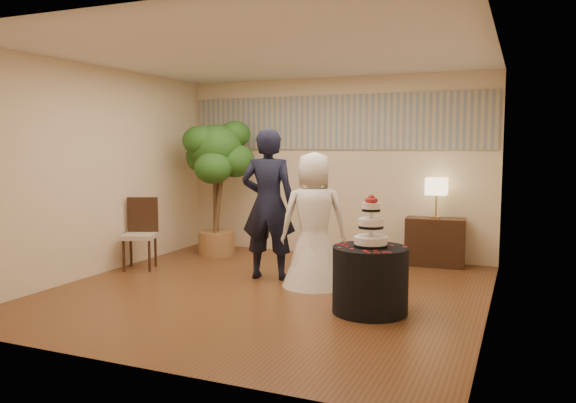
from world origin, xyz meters
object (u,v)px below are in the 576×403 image
at_px(bride, 314,219).
at_px(wedding_cake, 371,221).
at_px(cake_table, 370,280).
at_px(ficus_tree, 216,187).
at_px(table_lamp, 436,198).
at_px(groom, 268,204).
at_px(console, 435,242).
at_px(side_chair, 139,234).

height_order(bride, wedding_cake, bride).
relative_size(cake_table, ficus_tree, 0.36).
distance_m(table_lamp, ficus_tree, 3.38).
bearing_deg(cake_table, table_lamp, 83.73).
xyz_separation_m(bride, cake_table, (0.93, -0.82, -0.49)).
height_order(groom, cake_table, groom).
bearing_deg(table_lamp, console, 0.00).
distance_m(bride, side_chair, 2.62).
height_order(table_lamp, side_chair, table_lamp).
height_order(bride, table_lamp, bride).
relative_size(groom, wedding_cake, 3.61).
xyz_separation_m(wedding_cake, ficus_tree, (-3.06, 2.10, 0.12)).
bearing_deg(console, ficus_tree, -175.67).
distance_m(bride, ficus_tree, 2.50).
xyz_separation_m(cake_table, wedding_cake, (0.00, 0.00, 0.62)).
bearing_deg(side_chair, groom, -16.72).
xyz_separation_m(cake_table, table_lamp, (0.29, 2.60, 0.64)).
bearing_deg(groom, wedding_cake, 139.03).
bearing_deg(side_chair, cake_table, -34.81).
xyz_separation_m(wedding_cake, side_chair, (-3.52, 0.75, -0.47)).
height_order(cake_table, table_lamp, table_lamp).
height_order(bride, cake_table, bride).
distance_m(cake_table, console, 2.61).
distance_m(wedding_cake, table_lamp, 2.61).
relative_size(bride, wedding_cake, 3.06).
height_order(groom, console, groom).
height_order(console, side_chair, side_chair).
xyz_separation_m(table_lamp, ficus_tree, (-3.34, -0.50, 0.10)).
xyz_separation_m(groom, table_lamp, (1.90, 1.64, 0.00)).
relative_size(bride, ficus_tree, 0.77).
bearing_deg(ficus_tree, side_chair, -109.02).
xyz_separation_m(cake_table, ficus_tree, (-3.06, 2.10, 0.74)).
xyz_separation_m(cake_table, console, (0.29, 2.60, 0.00)).
distance_m(bride, wedding_cake, 1.25).
distance_m(ficus_tree, side_chair, 1.54).
bearing_deg(console, table_lamp, 0.00).
height_order(console, ficus_tree, ficus_tree).
distance_m(bride, console, 2.21).
relative_size(bride, table_lamp, 2.88).
bearing_deg(bride, side_chair, -23.30).
height_order(ficus_tree, side_chair, ficus_tree).
relative_size(groom, bride, 1.18).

